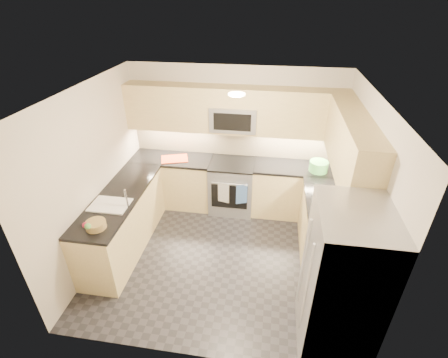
{
  "coord_description": "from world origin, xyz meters",
  "views": [
    {
      "loc": [
        0.61,
        -3.64,
        3.52
      ],
      "look_at": [
        0.0,
        0.35,
        1.15
      ],
      "focal_mm": 26.0,
      "sensor_mm": 36.0,
      "label": 1
    }
  ],
  "objects_px": {
    "refrigerator": "(341,284)",
    "fruit_basket": "(96,225)",
    "gas_range": "(232,187)",
    "cutting_board": "(175,159)",
    "utensil_bowl": "(319,166)",
    "microwave": "(234,118)"
  },
  "relations": [
    {
      "from": "refrigerator",
      "to": "cutting_board",
      "type": "bearing_deg",
      "value": 135.81
    },
    {
      "from": "gas_range",
      "to": "refrigerator",
      "type": "height_order",
      "value": "refrigerator"
    },
    {
      "from": "gas_range",
      "to": "cutting_board",
      "type": "height_order",
      "value": "cutting_board"
    },
    {
      "from": "gas_range",
      "to": "utensil_bowl",
      "type": "xyz_separation_m",
      "value": [
        1.43,
        -0.08,
        0.57
      ]
    },
    {
      "from": "cutting_board",
      "to": "fruit_basket",
      "type": "bearing_deg",
      "value": -102.29
    },
    {
      "from": "utensil_bowl",
      "to": "refrigerator",
      "type": "bearing_deg",
      "value": -89.52
    },
    {
      "from": "gas_range",
      "to": "refrigerator",
      "type": "relative_size",
      "value": 0.51
    },
    {
      "from": "gas_range",
      "to": "refrigerator",
      "type": "bearing_deg",
      "value": -59.12
    },
    {
      "from": "refrigerator",
      "to": "fruit_basket",
      "type": "relative_size",
      "value": 7.19
    },
    {
      "from": "cutting_board",
      "to": "gas_range",
      "type": "bearing_deg",
      "value": 1.43
    },
    {
      "from": "fruit_basket",
      "to": "gas_range",
      "type": "bearing_deg",
      "value": 54.15
    },
    {
      "from": "utensil_bowl",
      "to": "fruit_basket",
      "type": "bearing_deg",
      "value": -146.17
    },
    {
      "from": "gas_range",
      "to": "microwave",
      "type": "bearing_deg",
      "value": 90.0
    },
    {
      "from": "cutting_board",
      "to": "fruit_basket",
      "type": "xyz_separation_m",
      "value": [
        -0.43,
        -1.98,
        0.04
      ]
    },
    {
      "from": "gas_range",
      "to": "utensil_bowl",
      "type": "height_order",
      "value": "utensil_bowl"
    },
    {
      "from": "microwave",
      "to": "utensil_bowl",
      "type": "xyz_separation_m",
      "value": [
        1.43,
        -0.2,
        -0.67
      ]
    },
    {
      "from": "cutting_board",
      "to": "fruit_basket",
      "type": "distance_m",
      "value": 2.03
    },
    {
      "from": "refrigerator",
      "to": "gas_range",
      "type": "bearing_deg",
      "value": 120.88
    },
    {
      "from": "utensil_bowl",
      "to": "cutting_board",
      "type": "bearing_deg",
      "value": 178.81
    },
    {
      "from": "gas_range",
      "to": "microwave",
      "type": "height_order",
      "value": "microwave"
    },
    {
      "from": "gas_range",
      "to": "fruit_basket",
      "type": "distance_m",
      "value": 2.53
    },
    {
      "from": "microwave",
      "to": "cutting_board",
      "type": "height_order",
      "value": "microwave"
    }
  ]
}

